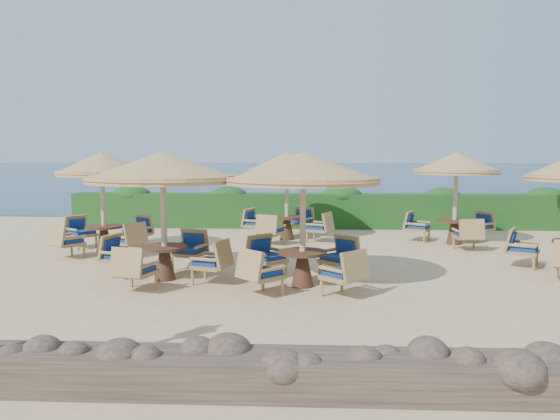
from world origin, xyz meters
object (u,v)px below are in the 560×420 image
at_px(cafe_set_0, 163,188).
at_px(cafe_set_3, 102,189).
at_px(cafe_set_4, 287,184).
at_px(cafe_set_5, 456,182).
at_px(cafe_set_1, 303,192).

height_order(cafe_set_0, cafe_set_3, same).
bearing_deg(cafe_set_4, cafe_set_5, -7.04).
distance_m(cafe_set_1, cafe_set_5, 6.82).
bearing_deg(cafe_set_5, cafe_set_1, -129.69).
height_order(cafe_set_0, cafe_set_5, same).
bearing_deg(cafe_set_1, cafe_set_5, 50.31).
height_order(cafe_set_3, cafe_set_5, same).
xyz_separation_m(cafe_set_1, cafe_set_3, (-5.30, 3.50, -0.19)).
bearing_deg(cafe_set_0, cafe_set_5, 33.64).
bearing_deg(cafe_set_4, cafe_set_3, -153.83).
height_order(cafe_set_1, cafe_set_5, same).
xyz_separation_m(cafe_set_0, cafe_set_1, (2.87, -0.44, -0.03)).
relative_size(cafe_set_4, cafe_set_5, 1.03).
relative_size(cafe_set_0, cafe_set_3, 1.17).
xyz_separation_m(cafe_set_0, cafe_set_3, (-2.43, 3.06, -0.22)).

